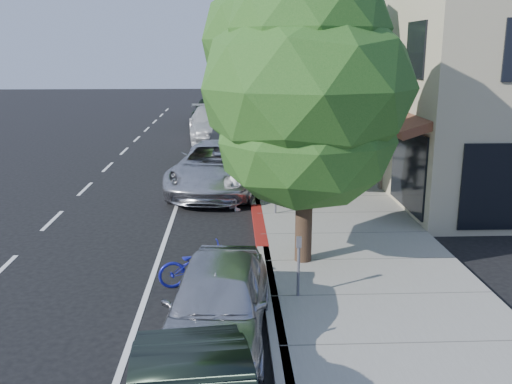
{
  "coord_description": "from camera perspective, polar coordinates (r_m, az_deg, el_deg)",
  "views": [
    {
      "loc": [
        -0.77,
        -14.7,
        5.04
      ],
      "look_at": [
        -0.14,
        -0.09,
        1.35
      ],
      "focal_mm": 40.0,
      "sensor_mm": 36.0,
      "label": 1
    }
  ],
  "objects": [
    {
      "name": "dark_suv_far",
      "position": [
        41.06,
        -4.52,
        8.35
      ],
      "size": [
        2.84,
        5.61,
        1.83
      ],
      "primitive_type": "imported",
      "rotation": [
        0.0,
        0.0,
        -0.13
      ],
      "color": "black",
      "rests_on": "ground"
    },
    {
      "name": "storefront_building",
      "position": [
        34.34,
        15.39,
        11.1
      ],
      "size": [
        10.0,
        36.0,
        7.0
      ],
      "primitive_type": "cube",
      "color": "tan",
      "rests_on": "ground"
    },
    {
      "name": "street_tree_1",
      "position": [
        18.77,
        2.7,
        14.56
      ],
      "size": [
        5.34,
        5.34,
        8.44
      ],
      "color": "black",
      "rests_on": "ground"
    },
    {
      "name": "street_tree_3",
      "position": [
        30.75,
        0.64,
        13.04
      ],
      "size": [
        5.58,
        5.58,
        7.54
      ],
      "color": "black",
      "rests_on": "ground"
    },
    {
      "name": "curb_red_segment",
      "position": [
        16.48,
        0.31,
        -3.37
      ],
      "size": [
        0.32,
        4.0,
        0.15
      ],
      "primitive_type": "cube",
      "color": "maroon",
      "rests_on": "ground"
    },
    {
      "name": "dark_sedan",
      "position": [
        29.09,
        -2.67,
        5.62
      ],
      "size": [
        1.96,
        4.55,
        1.46
      ],
      "primitive_type": "imported",
      "rotation": [
        0.0,
        0.0,
        -0.1
      ],
      "color": "black",
      "rests_on": "ground"
    },
    {
      "name": "cyclist",
      "position": [
        18.16,
        -2.2,
        1.25
      ],
      "size": [
        0.77,
        0.86,
        1.97
      ],
      "primitive_type": "imported",
      "rotation": [
        0.0,
        0.0,
        2.09
      ],
      "color": "white",
      "rests_on": "ground"
    },
    {
      "name": "near_car_a",
      "position": [
        10.16,
        -3.87,
        -10.94
      ],
      "size": [
        2.13,
        4.47,
        1.47
      ],
      "primitive_type": "imported",
      "rotation": [
        0.0,
        0.0,
        -0.09
      ],
      "color": "#ADADB2",
      "rests_on": "ground"
    },
    {
      "name": "street_tree_2",
      "position": [
        24.76,
        1.42,
        13.44
      ],
      "size": [
        4.38,
        4.38,
        7.57
      ],
      "color": "black",
      "rests_on": "ground"
    },
    {
      "name": "bicycle",
      "position": [
        12.58,
        -5.76,
        -7.24
      ],
      "size": [
        1.87,
        1.06,
        0.93
      ],
      "primitive_type": "imported",
      "rotation": [
        0.0,
        0.0,
        1.84
      ],
      "color": "#151895",
      "rests_on": "ground"
    },
    {
      "name": "pedestrian",
      "position": [
        20.44,
        9.12,
        2.37
      ],
      "size": [
        0.96,
        0.92,
        1.56
      ],
      "primitive_type": "imported",
      "rotation": [
        0.0,
        0.0,
        3.77
      ],
      "color": "black",
      "rests_on": "sidewalk"
    },
    {
      "name": "ground",
      "position": [
        15.56,
        0.49,
        -4.74
      ],
      "size": [
        120.0,
        120.0,
        0.0
      ],
      "primitive_type": "plane",
      "color": "black",
      "rests_on": "ground"
    },
    {
      "name": "curb",
      "position": [
        23.25,
        -0.53,
        1.83
      ],
      "size": [
        0.3,
        56.0,
        0.15
      ],
      "primitive_type": "cube",
      "color": "#9E998E",
      "rests_on": "ground"
    },
    {
      "name": "street_tree_4",
      "position": [
        36.74,
        0.12,
        13.56
      ],
      "size": [
        4.31,
        4.31,
        7.45
      ],
      "color": "black",
      "rests_on": "ground"
    },
    {
      "name": "street_tree_0",
      "position": [
        12.84,
        5.07,
        10.01
      ],
      "size": [
        4.82,
        4.82,
        6.9
      ],
      "color": "black",
      "rests_on": "ground"
    },
    {
      "name": "white_pickup",
      "position": [
        32.32,
        -4.37,
        6.81
      ],
      "size": [
        3.11,
        6.57,
        1.85
      ],
      "primitive_type": "imported",
      "rotation": [
        0.0,
        0.0,
        0.08
      ],
      "color": "silver",
      "rests_on": "ground"
    },
    {
      "name": "sidewalk",
      "position": [
        23.44,
        5.1,
        1.87
      ],
      "size": [
        4.6,
        56.0,
        0.15
      ],
      "primitive_type": "cube",
      "color": "gray",
      "rests_on": "ground"
    },
    {
      "name": "silver_suv",
      "position": [
        20.63,
        -3.86,
        2.49
      ],
      "size": [
        3.77,
        6.68,
        1.76
      ],
      "primitive_type": "imported",
      "rotation": [
        0.0,
        0.0,
        -0.14
      ],
      "color": "silver",
      "rests_on": "ground"
    },
    {
      "name": "street_tree_5",
      "position": [
        42.74,
        -0.26,
        13.28
      ],
      "size": [
        5.38,
        5.38,
        7.41
      ],
      "color": "black",
      "rests_on": "ground"
    }
  ]
}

